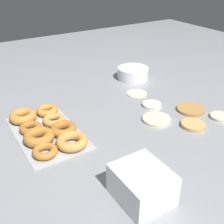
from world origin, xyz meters
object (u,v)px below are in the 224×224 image
pancake_3 (191,109)px  batter_bowl (133,73)px  pancake_5 (220,117)px  donut_tray (47,129)px  pancake_0 (156,119)px  pancake_1 (193,125)px  pancake_4 (152,105)px  container_stack (142,185)px  pancake_2 (137,93)px

pancake_3 → batter_bowl: bearing=180.0°
pancake_5 → donut_tray: bearing=-112.8°
pancake_0 → donut_tray: 0.43m
pancake_1 → pancake_5: (0.01, 0.14, -0.00)m
pancake_4 → donut_tray: donut_tray is taller
pancake_1 → container_stack: 0.44m
pancake_2 → pancake_4: (0.14, -0.02, 0.00)m
pancake_2 → container_stack: container_stack is taller
pancake_1 → batter_bowl: size_ratio=0.56×
batter_bowl → pancake_0: bearing=-23.5°
pancake_2 → pancake_4: bearing=-7.7°
pancake_0 → pancake_2: bearing=161.6°
pancake_5 → container_stack: container_stack is taller
pancake_2 → batter_bowl: (-0.17, 0.10, 0.03)m
pancake_1 → pancake_2: bearing=-178.5°
pancake_1 → donut_tray: donut_tray is taller
pancake_0 → donut_tray: (-0.14, -0.41, 0.01)m
pancake_0 → container_stack: 0.42m
pancake_1 → pancake_2: pancake_1 is taller
pancake_2 → donut_tray: bearing=-78.6°
batter_bowl → container_stack: 0.85m
pancake_0 → batter_bowl: batter_bowl is taller
batter_bowl → container_stack: bearing=-34.3°
pancake_5 → batter_bowl: batter_bowl is taller
pancake_5 → donut_tray: size_ratio=0.22×
pancake_0 → pancake_5: 0.26m
pancake_1 → pancake_4: 0.22m
batter_bowl → container_stack: size_ratio=1.10×
pancake_3 → pancake_4: size_ratio=1.42×
pancake_2 → batter_bowl: bearing=149.7°
donut_tray → batter_bowl: bearing=114.4°
pancake_1 → pancake_5: size_ratio=1.15×
pancake_0 → pancake_1: 0.14m
donut_tray → batter_bowl: (-0.26, 0.59, 0.01)m
pancake_2 → donut_tray: (0.10, -0.49, 0.01)m
pancake_4 → container_stack: (0.40, -0.36, 0.04)m
pancake_1 → donut_tray: size_ratio=0.25×
pancake_5 → donut_tray: (-0.27, -0.64, 0.01)m
pancake_5 → batter_bowl: size_ratio=0.49×
pancake_4 → batter_bowl: size_ratio=0.50×
donut_tray → container_stack: bearing=13.4°
pancake_4 → pancake_3: bearing=43.9°
donut_tray → pancake_1: bearing=62.7°
pancake_3 → donut_tray: donut_tray is taller
pancake_5 → container_stack: size_ratio=0.54×
container_stack → pancake_0: bearing=134.4°
pancake_1 → pancake_3: size_ratio=0.79×
pancake_0 → pancake_3: 0.18m
pancake_0 → batter_bowl: bearing=156.5°
pancake_0 → batter_bowl: 0.45m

